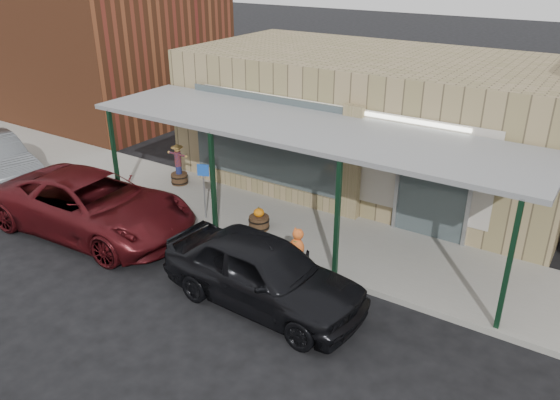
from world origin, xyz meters
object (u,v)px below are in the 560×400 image
Objects in this scene: barrel_pumpkin at (259,221)px; car_maroon at (93,205)px; handicap_sign at (204,184)px; barrel_scarecrow at (179,170)px; parked_sedan at (263,272)px.

car_maroon reaches higher than barrel_pumpkin.
car_maroon is at bearing -156.60° from handicap_sign.
barrel_scarecrow is 0.29× the size of parked_sedan.
barrel_scarecrow is 0.23× the size of car_maroon.
handicap_sign reaches higher than barrel_scarecrow.
barrel_scarecrow is 2.84m from handicap_sign.
barrel_scarecrow reaches higher than barrel_pumpkin.
barrel_scarecrow is 4.17m from barrel_pumpkin.
car_maroon reaches higher than parked_sedan.
barrel_pumpkin is 3.27m from parked_sedan.
car_maroon is (-3.85, -2.36, 0.44)m from barrel_pumpkin.
barrel_pumpkin is 0.15× the size of parked_sedan.
car_maroon is at bearing -148.44° from barrel_pumpkin.
handicap_sign is at bearing 59.84° from parked_sedan.
parked_sedan is at bearing -95.96° from car_maroon.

